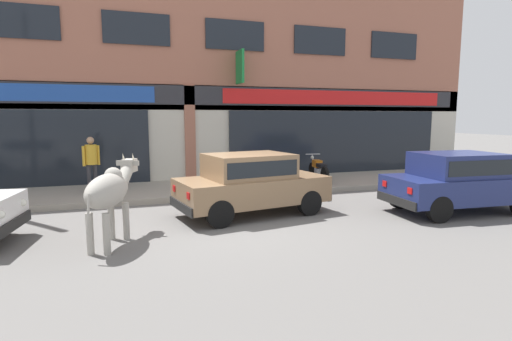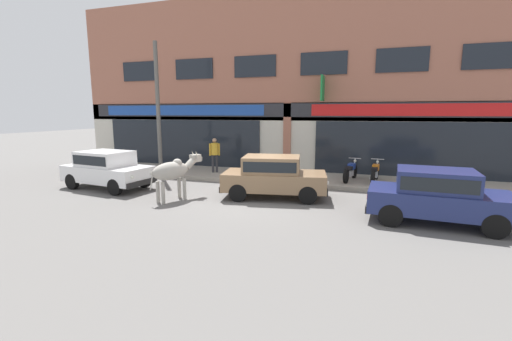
# 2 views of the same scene
# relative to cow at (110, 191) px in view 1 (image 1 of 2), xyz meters

# --- Properties ---
(ground_plane) EXTENTS (90.00, 90.00, 0.00)m
(ground_plane) POSITION_rel_cow_xyz_m (2.44, 1.06, -1.01)
(ground_plane) COLOR #605E5B
(sidewalk) EXTENTS (19.00, 3.01, 0.17)m
(sidewalk) POSITION_rel_cow_xyz_m (2.44, 4.76, -0.92)
(sidewalk) COLOR gray
(sidewalk) RESTS_ON ground
(shop_building) EXTENTS (23.00, 1.40, 8.53)m
(shop_building) POSITION_rel_cow_xyz_m (2.44, 6.53, 3.04)
(shop_building) COLOR #9E604C
(shop_building) RESTS_ON ground
(cow) EXTENTS (1.09, 2.04, 1.61)m
(cow) POSITION_rel_cow_xyz_m (0.00, 0.00, 0.00)
(cow) COLOR #9E998E
(cow) RESTS_ON ground
(car_0) EXTENTS (3.79, 2.18, 1.46)m
(car_0) POSITION_rel_cow_xyz_m (3.10, 1.40, -0.19)
(car_0) COLOR black
(car_0) RESTS_ON ground
(car_2) EXTENTS (3.69, 1.82, 1.46)m
(car_2) POSITION_rel_cow_xyz_m (7.97, 0.03, -0.19)
(car_2) COLOR black
(car_2) RESTS_ON ground
(motorcycle_0) EXTENTS (0.66, 1.79, 0.88)m
(motorcycle_0) POSITION_rel_cow_xyz_m (5.53, 4.52, -0.45)
(motorcycle_0) COLOR black
(motorcycle_0) RESTS_ON sidewalk
(motorcycle_1) EXTENTS (0.56, 1.81, 0.88)m
(motorcycle_1) POSITION_rel_cow_xyz_m (6.48, 4.53, -0.45)
(motorcycle_1) COLOR black
(motorcycle_1) RESTS_ON sidewalk
(pedestrian) EXTENTS (0.45, 0.32, 1.60)m
(pedestrian) POSITION_rel_cow_xyz_m (-0.62, 4.60, 0.14)
(pedestrian) COLOR #2D2D33
(pedestrian) RESTS_ON sidewalk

